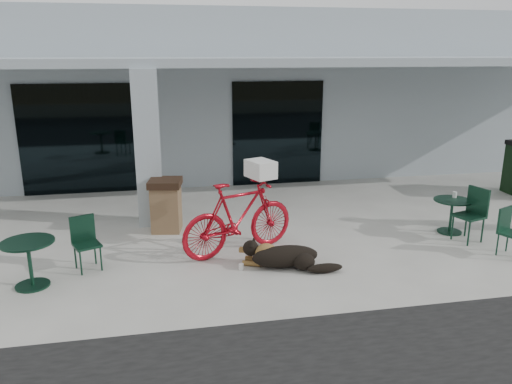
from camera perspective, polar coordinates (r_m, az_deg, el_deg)
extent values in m
plane|color=beige|center=(8.53, -1.65, -7.93)|extent=(80.00, 80.00, 0.00)
cube|color=#A3AFB8|center=(16.30, -6.72, 11.51)|extent=(22.00, 7.00, 4.50)
cube|color=black|center=(13.01, -19.58, 5.66)|extent=(2.80, 0.06, 2.70)
cube|color=black|center=(13.22, 2.49, 6.70)|extent=(2.40, 0.06, 2.70)
cube|color=#A3AFB8|center=(10.19, -12.26, 4.83)|extent=(0.50, 0.50, 3.12)
cube|color=#A3AFB8|center=(11.38, -4.85, 14.60)|extent=(22.00, 2.80, 0.18)
imported|color=#AC0D1B|center=(8.67, -1.97, -2.92)|extent=(2.25, 1.37, 1.31)
cube|color=white|center=(8.68, 0.53, 2.64)|extent=(0.54, 0.62, 0.30)
cylinder|color=white|center=(8.21, -1.71, -8.54)|extent=(0.10, 0.10, 0.10)
cylinder|color=white|center=(10.52, 21.75, -0.28)|extent=(0.10, 0.10, 0.11)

